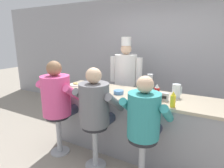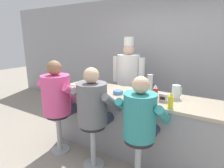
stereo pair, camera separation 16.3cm
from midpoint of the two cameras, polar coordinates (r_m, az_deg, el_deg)
The scene contains 17 objects.
ground_plane at distance 3.05m, azimuth 4.26°, elevation -22.57°, with size 20.00×20.00×0.00m, color #9E9384.
wall_back at distance 4.29m, azimuth 16.83°, elevation 7.15°, with size 10.00×0.06×2.70m.
diner_counter at distance 3.09m, azimuth 7.73°, elevation -11.64°, with size 2.64×0.75×0.97m.
ketchup_bottle_red at distance 2.56m, azimuth 14.78°, elevation -3.04°, with size 0.07×0.07×0.25m.
mustard_bottle_yellow at distance 2.43m, azimuth 19.32°, elevation -4.87°, with size 0.07×0.07×0.20m.
hot_sauce_bottle_orange at distance 2.74m, azimuth 13.61°, elevation -3.08°, with size 0.03×0.03×0.13m.
water_pitcher_clear at distance 2.83m, azimuth 20.51°, elevation -2.26°, with size 0.13×0.12×0.20m.
breakfast_plate at distance 3.50m, azimuth -9.25°, elevation 0.01°, with size 0.23×0.23×0.05m.
cereal_bowl at distance 2.89m, azimuth 3.49°, elevation -2.53°, with size 0.16×0.16×0.06m.
coffee_mug_white at distance 2.63m, azimuth 9.95°, elevation -4.06°, with size 0.13×0.08×0.08m.
coffee_mug_blue at distance 3.41m, azimuth -5.60°, elevation 0.22°, with size 0.12×0.08×0.08m.
cup_stack_steel at distance 2.98m, azimuth 13.00°, elevation 0.06°, with size 0.09×0.09×0.29m.
napkin_dispenser_chrome at distance 2.65m, azimuth 17.07°, elevation -4.02°, with size 0.11×0.07×0.11m.
diner_seated_pink at distance 3.01m, azimuth -14.57°, elevation -3.81°, with size 0.65×0.64×1.49m.
diner_seated_grey at distance 2.58m, azimuth -3.77°, elevation -6.90°, with size 0.62×0.61×1.44m.
diner_seated_teal at distance 2.28m, azimuth 10.79°, elevation -10.56°, with size 0.58×0.58×1.40m.
cook_in_whites_near at distance 3.92m, azimuth 6.11°, elevation 1.98°, with size 0.71×0.46×1.83m.
Camera 2 is at (1.19, -2.14, 1.81)m, focal length 30.00 mm.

